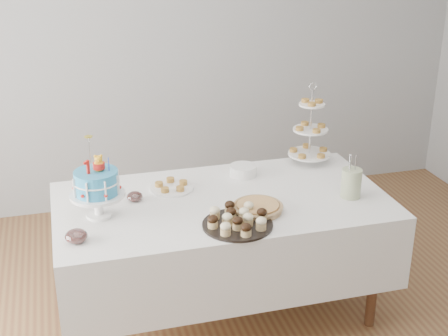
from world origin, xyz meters
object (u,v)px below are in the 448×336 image
object	(u,v)px
plate_stack	(243,171)
jam_bowl_a	(76,236)
tiered_stand	(310,130)
jam_bowl_b	(135,197)
pie	(258,207)
table	(222,234)
cupcake_tray	(238,219)
birthday_cake	(98,196)
pastry_plate	(172,186)
utensil_pitcher	(351,182)

from	to	relation	value
plate_stack	jam_bowl_a	bearing A→B (deg)	-150.90
tiered_stand	jam_bowl_b	world-z (taller)	tiered_stand
pie	jam_bowl_b	bearing A→B (deg)	153.35
plate_stack	jam_bowl_b	world-z (taller)	plate_stack
pie	jam_bowl_a	size ratio (longest dim) A/B	2.48
table	cupcake_tray	bearing A→B (deg)	-91.19
table	birthday_cake	distance (m)	0.79
birthday_cake	pastry_plate	world-z (taller)	birthday_cake
jam_bowl_b	tiered_stand	bearing A→B (deg)	13.30
cupcake_tray	jam_bowl_b	distance (m)	0.66
plate_stack	cupcake_tray	bearing A→B (deg)	-109.46
birthday_cake	jam_bowl_b	size ratio (longest dim) A/B	4.99
cupcake_tray	jam_bowl_a	size ratio (longest dim) A/B	3.30
utensil_pitcher	jam_bowl_b	bearing A→B (deg)	146.30
cupcake_tray	jam_bowl_b	size ratio (longest dim) A/B	4.11
table	plate_stack	distance (m)	0.46
birthday_cake	pie	world-z (taller)	birthday_cake
pie	utensil_pitcher	bearing A→B (deg)	4.13
plate_stack	birthday_cake	bearing A→B (deg)	-160.13
plate_stack	pie	bearing A→B (deg)	-97.84
jam_bowl_b	pie	bearing A→B (deg)	-26.65
pastry_plate	jam_bowl_b	bearing A→B (deg)	-156.47
pie	birthday_cake	bearing A→B (deg)	168.56
tiered_stand	jam_bowl_a	xyz separation A→B (m)	(-1.54, -0.69, -0.19)
jam_bowl_a	birthday_cake	bearing A→B (deg)	62.16
table	tiered_stand	distance (m)	0.93
plate_stack	jam_bowl_b	distance (m)	0.73
cupcake_tray	utensil_pitcher	xyz separation A→B (m)	(0.74, 0.17, 0.05)
cupcake_tray	pie	size ratio (longest dim) A/B	1.33
plate_stack	jam_bowl_b	xyz separation A→B (m)	(-0.71, -0.19, -0.01)
table	tiered_stand	world-z (taller)	tiered_stand
jam_bowl_a	utensil_pitcher	world-z (taller)	utensil_pitcher
table	utensil_pitcher	bearing A→B (deg)	-12.39
table	pie	xyz separation A→B (m)	(0.15, -0.20, 0.25)
birthday_cake	utensil_pitcher	world-z (taller)	birthday_cake
pastry_plate	plate_stack	bearing A→B (deg)	10.01
tiered_stand	table	bearing A→B (deg)	-150.41
table	jam_bowl_a	xyz separation A→B (m)	(-0.84, -0.29, 0.26)
jam_bowl_a	pastry_plate	bearing A→B (deg)	40.85
birthday_cake	pie	distance (m)	0.88
plate_stack	jam_bowl_b	bearing A→B (deg)	-165.30
tiered_stand	pastry_plate	xyz separation A→B (m)	(-0.96, -0.18, -0.21)
plate_stack	pastry_plate	bearing A→B (deg)	-169.99
table	utensil_pitcher	world-z (taller)	utensil_pitcher
pie	pastry_plate	size ratio (longest dim) A/B	1.07
cupcake_tray	pastry_plate	size ratio (longest dim) A/B	1.43
birthday_cake	pastry_plate	size ratio (longest dim) A/B	1.73
pie	plate_stack	world-z (taller)	plate_stack
birthday_cake	pie	bearing A→B (deg)	-28.80
pastry_plate	jam_bowl_b	size ratio (longest dim) A/B	2.88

